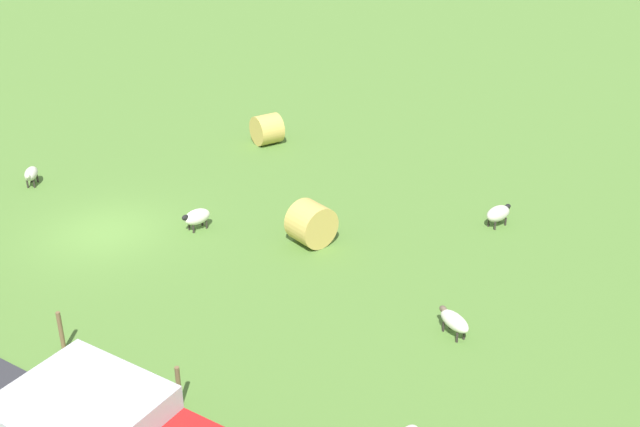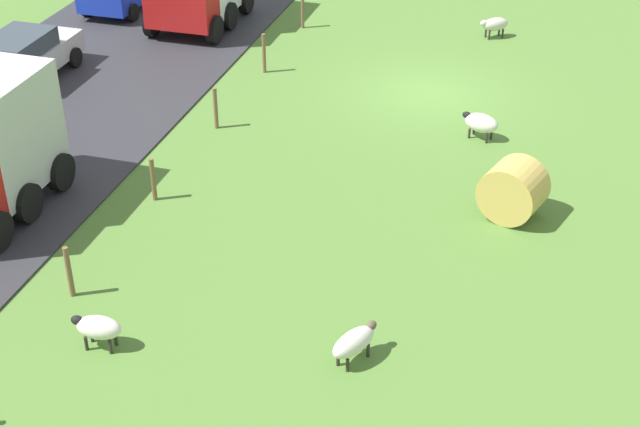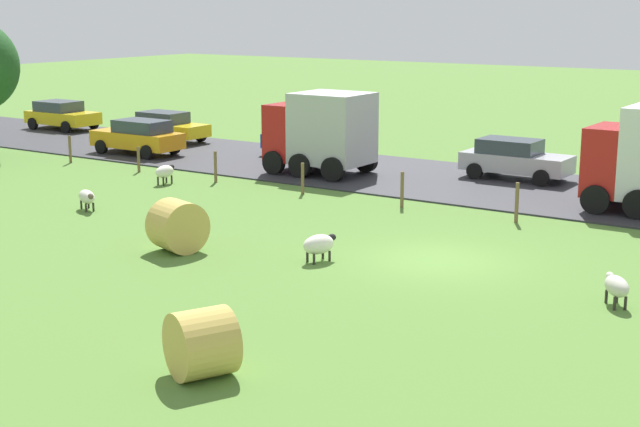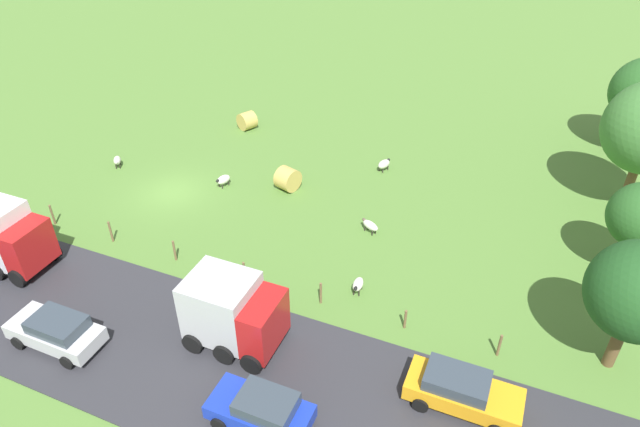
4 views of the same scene
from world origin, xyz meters
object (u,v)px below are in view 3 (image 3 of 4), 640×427
at_px(hay_bale_0, 178,226).
at_px(car_5, 167,126).
at_px(sheep_2, 319,244).
at_px(car_2, 305,139).
at_px(truck_0, 321,131).
at_px(sheep_4, 616,286).
at_px(sheep_1, 87,197).
at_px(car_0, 515,158).
at_px(car_3, 62,115).
at_px(hay_bale_1, 202,343).
at_px(car_4, 138,136).
at_px(sheep_0, 165,172).

bearing_deg(hay_bale_0, car_5, 43.72).
relative_size(sheep_2, car_2, 0.29).
distance_m(sheep_2, truck_0, 13.23).
bearing_deg(sheep_4, sheep_1, 88.79).
xyz_separation_m(hay_bale_0, car_0, (15.49, -3.66, 0.15)).
distance_m(sheep_4, car_3, 37.34).
height_order(sheep_4, car_5, car_5).
xyz_separation_m(sheep_2, hay_bale_0, (-1.30, 3.88, 0.25)).
bearing_deg(sheep_2, hay_bale_0, 108.55).
bearing_deg(car_0, hay_bale_1, -172.68).
bearing_deg(truck_0, hay_bale_0, -164.76).
bearing_deg(sheep_4, car_2, 52.97).
bearing_deg(car_2, sheep_2, -144.22).
height_order(sheep_2, hay_bale_0, hay_bale_0).
xyz_separation_m(sheep_2, car_4, (10.49, 17.00, 0.41)).
xyz_separation_m(sheep_0, car_5, (8.33, 7.64, 0.34)).
xyz_separation_m(sheep_1, car_5, (13.24, 8.68, 0.38)).
distance_m(sheep_1, hay_bale_0, 6.62).
xyz_separation_m(truck_0, car_4, (-0.50, 9.77, -0.92)).
relative_size(car_0, car_3, 1.01).
bearing_deg(car_2, hay_bale_1, -149.71).
bearing_deg(hay_bale_0, sheep_2, -71.45).
bearing_deg(sheep_1, sheep_2, -95.70).
distance_m(truck_0, car_4, 9.82).
bearing_deg(hay_bale_1, sheep_1, 55.26).
xyz_separation_m(sheep_4, car_3, (13.93, 34.64, 0.39)).
bearing_deg(car_2, car_4, 119.14).
bearing_deg(car_4, sheep_4, -111.70).
xyz_separation_m(hay_bale_1, car_2, (22.03, 12.87, 0.21)).
bearing_deg(sheep_2, car_4, 58.32).
relative_size(car_2, car_4, 0.89).
bearing_deg(car_4, car_0, -77.57).
relative_size(car_2, car_3, 0.95).
relative_size(sheep_2, hay_bale_1, 0.88).
bearing_deg(sheep_4, hay_bale_0, 99.41).
height_order(sheep_2, car_5, car_5).
height_order(sheep_4, car_2, car_2).
xyz_separation_m(sheep_0, hay_bale_0, (-7.23, -7.24, 0.23)).
bearing_deg(hay_bale_0, sheep_4, -80.59).
xyz_separation_m(sheep_1, car_3, (13.56, 16.78, 0.40)).
bearing_deg(sheep_1, hay_bale_0, -110.44).
distance_m(car_3, car_4, 10.67).
distance_m(sheep_1, sheep_2, 10.13).
distance_m(sheep_2, car_2, 17.56).
xyz_separation_m(hay_bale_1, car_4, (18.28, 19.60, 0.24)).
xyz_separation_m(sheep_1, car_4, (9.49, 6.92, 0.43)).
relative_size(sheep_0, sheep_2, 0.93).
relative_size(sheep_0, car_3, 0.25).
xyz_separation_m(sheep_4, truck_0, (10.36, 15.01, 1.33)).
distance_m(sheep_1, sheep_4, 17.86).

